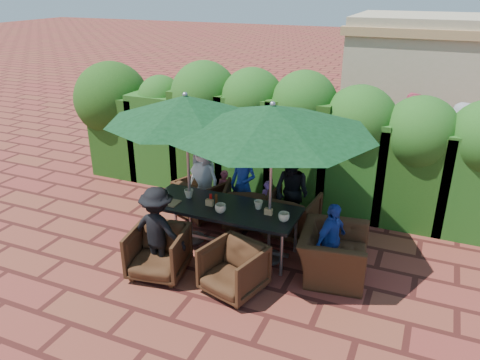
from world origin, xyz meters
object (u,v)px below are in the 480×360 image
at_px(umbrella_left, 186,109).
at_px(umbrella_right, 272,119).
at_px(dining_table, 223,210).
at_px(chair_end_right, 334,246).
at_px(chair_near_right, 233,267).
at_px(chair_far_mid, 248,203).
at_px(chair_far_right, 292,213).
at_px(chair_far_left, 201,196).
at_px(chair_near_left, 158,250).

relative_size(umbrella_left, umbrella_right, 0.85).
bearing_deg(umbrella_left, dining_table, -5.02).
bearing_deg(chair_end_right, dining_table, 81.66).
bearing_deg(umbrella_right, umbrella_left, 178.33).
relative_size(chair_near_right, chair_end_right, 0.72).
relative_size(umbrella_right, chair_near_right, 3.81).
distance_m(chair_far_mid, chair_far_right, 0.81).
height_order(dining_table, chair_far_right, chair_far_right).
height_order(chair_far_left, chair_far_mid, chair_far_mid).
bearing_deg(chair_far_left, umbrella_right, 173.68).
bearing_deg(chair_near_left, chair_far_left, 89.25).
relative_size(umbrella_left, chair_far_mid, 2.99).
distance_m(umbrella_right, chair_far_mid, 2.13).
bearing_deg(umbrella_left, chair_far_mid, 51.68).
xyz_separation_m(umbrella_right, chair_far_left, (-1.62, 0.87, -1.83)).
height_order(umbrella_right, chair_far_right, umbrella_right).
height_order(umbrella_left, chair_far_right, umbrella_left).
distance_m(chair_near_right, chair_end_right, 1.48).
xyz_separation_m(chair_far_left, chair_far_right, (1.71, -0.03, 0.02)).
xyz_separation_m(umbrella_left, umbrella_right, (1.37, -0.04, 0.00)).
distance_m(chair_far_right, chair_end_right, 1.26).
relative_size(chair_far_left, chair_near_left, 0.97).
xyz_separation_m(umbrella_left, chair_far_left, (-0.24, 0.83, -1.83)).
bearing_deg(chair_far_right, dining_table, 49.34).
relative_size(umbrella_left, chair_far_left, 3.19).
relative_size(umbrella_right, chair_far_left, 3.77).
xyz_separation_m(umbrella_right, chair_far_mid, (-0.71, 0.88, -1.80)).
xyz_separation_m(umbrella_right, chair_far_right, (0.10, 0.84, -1.81)).
bearing_deg(umbrella_left, chair_far_right, 28.44).
bearing_deg(chair_end_right, chair_near_left, 105.46).
bearing_deg(chair_end_right, chair_near_right, 121.39).
bearing_deg(chair_far_mid, umbrella_right, 112.92).
xyz_separation_m(dining_table, chair_far_right, (0.86, 0.85, -0.27)).
xyz_separation_m(chair_far_mid, chair_near_left, (-0.62, -1.90, -0.01)).
bearing_deg(umbrella_right, chair_end_right, -2.63).
bearing_deg(chair_far_right, umbrella_right, 87.90).
bearing_deg(chair_far_left, chair_end_right, -177.40).
height_order(umbrella_left, chair_near_left, umbrella_left).
relative_size(chair_far_mid, chair_end_right, 0.77).
relative_size(dining_table, chair_near_right, 3.10).
bearing_deg(chair_far_right, chair_near_left, 57.13).
bearing_deg(chair_near_right, chair_end_right, 54.35).
height_order(umbrella_right, chair_end_right, umbrella_right).
distance_m(umbrella_left, chair_near_left, 2.10).
xyz_separation_m(umbrella_left, chair_far_mid, (0.66, 0.84, -1.80)).
relative_size(chair_far_left, chair_far_mid, 0.94).
bearing_deg(chair_far_right, chair_far_mid, 1.56).
distance_m(chair_far_right, chair_near_left, 2.34).
distance_m(umbrella_right, chair_far_right, 1.99).
height_order(dining_table, chair_near_left, chair_near_left).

